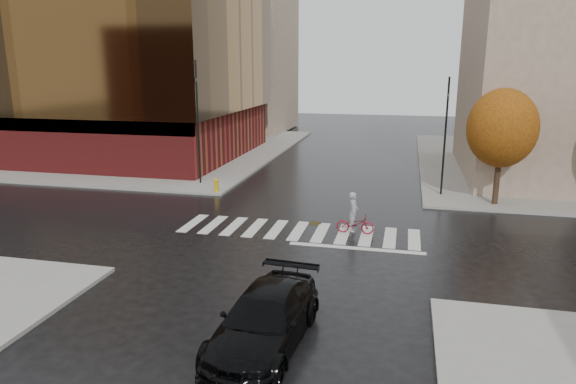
# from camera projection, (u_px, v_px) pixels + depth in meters

# --- Properties ---
(ground) EXTENTS (120.00, 120.00, 0.00)m
(ground) POSITION_uv_depth(u_px,v_px,m) (296.00, 234.00, 24.51)
(ground) COLOR black
(ground) RESTS_ON ground
(sidewalk_nw) EXTENTS (30.00, 30.00, 0.15)m
(sidewalk_nw) POSITION_uv_depth(u_px,v_px,m) (128.00, 148.00, 48.93)
(sidewalk_nw) COLOR gray
(sidewalk_nw) RESTS_ON ground
(crosswalk) EXTENTS (12.00, 3.00, 0.01)m
(crosswalk) POSITION_uv_depth(u_px,v_px,m) (298.00, 231.00, 24.98)
(crosswalk) COLOR silver
(crosswalk) RESTS_ON ground
(office_glass) EXTENTS (27.00, 19.00, 16.00)m
(office_glass) POSITION_uv_depth(u_px,v_px,m) (92.00, 59.00, 44.31)
(office_glass) COLOR maroon
(office_glass) RESTS_ON sidewalk_nw
(building_nw_far) EXTENTS (14.00, 12.00, 20.00)m
(building_nw_far) POSITION_uv_depth(u_px,v_px,m) (230.00, 44.00, 60.49)
(building_nw_far) COLOR gray
(building_nw_far) RESTS_ON sidewalk_nw
(tree_ne_a) EXTENTS (3.80, 3.80, 6.50)m
(tree_ne_a) POSITION_uv_depth(u_px,v_px,m) (502.00, 128.00, 28.22)
(tree_ne_a) COLOR black
(tree_ne_a) RESTS_ON sidewalk_ne
(sedan) EXTENTS (2.64, 5.67, 1.60)m
(sedan) POSITION_uv_depth(u_px,v_px,m) (265.00, 320.00, 14.69)
(sedan) COLOR black
(sedan) RESTS_ON ground
(cyclist) EXTENTS (1.79, 0.70, 2.03)m
(cyclist) POSITION_uv_depth(u_px,v_px,m) (355.00, 219.00, 24.47)
(cyclist) COLOR maroon
(cyclist) RESTS_ON ground
(traffic_light_nw) EXTENTS (0.24, 0.21, 7.99)m
(traffic_light_nw) POSITION_uv_depth(u_px,v_px,m) (198.00, 113.00, 33.26)
(traffic_light_nw) COLOR black
(traffic_light_nw) RESTS_ON sidewalk_nw
(traffic_light_ne) EXTENTS (0.16, 0.19, 7.03)m
(traffic_light_ne) POSITION_uv_depth(u_px,v_px,m) (446.00, 129.00, 30.44)
(traffic_light_ne) COLOR black
(traffic_light_ne) RESTS_ON sidewalk_ne
(fire_hydrant) EXTENTS (0.30, 0.30, 0.83)m
(fire_hydrant) POSITION_uv_depth(u_px,v_px,m) (216.00, 184.00, 31.93)
(fire_hydrant) COLOR gold
(fire_hydrant) RESTS_ON sidewalk_nw
(manhole) EXTENTS (0.87, 0.87, 0.01)m
(manhole) POSITION_uv_depth(u_px,v_px,m) (315.00, 223.00, 26.17)
(manhole) COLOR #433818
(manhole) RESTS_ON ground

